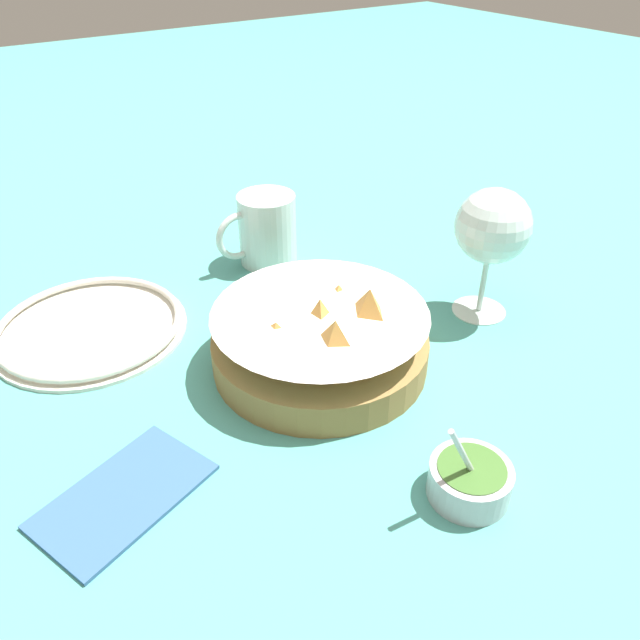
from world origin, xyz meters
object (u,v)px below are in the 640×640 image
Objects in this scene: side_plate at (90,327)px; food_basket at (322,340)px; sauce_cup at (470,479)px; wine_glass at (492,230)px; beer_mug at (266,232)px.

food_basket is at bearing 133.17° from side_plate.
sauce_cup is 0.46m from side_plate.
side_plate is (0.19, -0.20, -0.02)m from food_basket.
sauce_cup is 0.31m from wine_glass.
food_basket is 0.24m from beer_mug.
beer_mug is at bearing -59.78° from wine_glass.
sauce_cup is 0.46m from beer_mug.
side_plate is at bearing -46.83° from food_basket.
wine_glass reaches higher than side_plate.
beer_mug is (-0.07, -0.23, 0.01)m from food_basket.
sauce_cup is at bearing 41.80° from wine_glass.
wine_glass reaches higher than beer_mug.
beer_mug is at bearing -172.97° from side_plate.
wine_glass is 0.30m from beer_mug.
beer_mug is 0.53× the size of side_plate.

